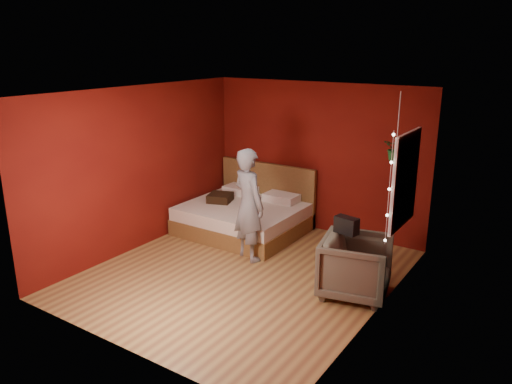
% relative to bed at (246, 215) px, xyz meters
% --- Properties ---
extents(floor, '(4.50, 4.50, 0.00)m').
position_rel_bed_xyz_m(floor, '(0.95, -1.45, -0.28)').
color(floor, olive).
rests_on(floor, ground).
extents(room_walls, '(4.04, 4.54, 2.62)m').
position_rel_bed_xyz_m(room_walls, '(0.95, -1.45, 1.39)').
color(room_walls, '#62120A').
rests_on(room_walls, ground).
extents(window, '(0.05, 0.97, 1.27)m').
position_rel_bed_xyz_m(window, '(2.92, -0.55, 1.22)').
color(window, white).
rests_on(window, room_walls).
extents(fairy_lights, '(0.04, 0.04, 1.45)m').
position_rel_bed_xyz_m(fairy_lights, '(2.89, -1.07, 1.22)').
color(fairy_lights, silver).
rests_on(fairy_lights, room_walls).
extents(bed, '(1.99, 1.69, 1.09)m').
position_rel_bed_xyz_m(bed, '(0.00, 0.00, 0.00)').
color(bed, brown).
rests_on(bed, ground).
extents(person, '(0.75, 0.63, 1.74)m').
position_rel_bed_xyz_m(person, '(0.71, -0.95, 0.59)').
color(person, slate).
rests_on(person, ground).
extents(armchair, '(1.05, 1.03, 0.80)m').
position_rel_bed_xyz_m(armchair, '(2.55, -1.15, 0.12)').
color(armchair, '#555143').
rests_on(armchair, ground).
extents(handbag, '(0.34, 0.21, 0.22)m').
position_rel_bed_xyz_m(handbag, '(2.36, -1.06, 0.63)').
color(handbag, black).
rests_on(handbag, armchair).
extents(throw_pillow, '(0.50, 0.50, 0.14)m').
position_rel_bed_xyz_m(throw_pillow, '(-0.47, -0.13, 0.28)').
color(throw_pillow, black).
rests_on(throw_pillow, bed).
extents(hanging_plant, '(0.33, 0.29, 0.95)m').
position_rel_bed_xyz_m(hanging_plant, '(2.64, -0.15, 1.54)').
color(hanging_plant, silver).
rests_on(hanging_plant, room_walls).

